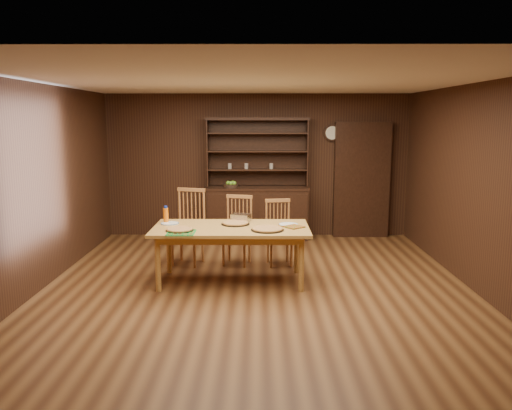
{
  "coord_description": "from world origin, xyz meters",
  "views": [
    {
      "loc": [
        0.02,
        -6.15,
        2.15
      ],
      "look_at": [
        -0.01,
        0.4,
        1.02
      ],
      "focal_mm": 35.0,
      "sensor_mm": 36.0,
      "label": 1
    }
  ],
  "objects_px": {
    "china_hutch": "(257,206)",
    "chair_center": "(238,228)",
    "dining_table": "(231,232)",
    "chair_right": "(279,230)",
    "juice_bottle": "(166,215)",
    "chair_left": "(189,224)"
  },
  "relations": [
    {
      "from": "china_hutch",
      "to": "chair_left",
      "type": "xyz_separation_m",
      "value": [
        -1.02,
        -1.59,
        0.0
      ]
    },
    {
      "from": "dining_table",
      "to": "juice_bottle",
      "type": "height_order",
      "value": "juice_bottle"
    },
    {
      "from": "chair_left",
      "to": "chair_center",
      "type": "height_order",
      "value": "chair_left"
    },
    {
      "from": "chair_center",
      "to": "china_hutch",
      "type": "bearing_deg",
      "value": 93.18
    },
    {
      "from": "china_hutch",
      "to": "juice_bottle",
      "type": "xyz_separation_m",
      "value": [
        -1.24,
        -2.24,
        0.26
      ]
    },
    {
      "from": "chair_right",
      "to": "dining_table",
      "type": "bearing_deg",
      "value": -136.66
    },
    {
      "from": "chair_right",
      "to": "juice_bottle",
      "type": "relative_size",
      "value": 4.17
    },
    {
      "from": "juice_bottle",
      "to": "china_hutch",
      "type": "bearing_deg",
      "value": 60.94
    },
    {
      "from": "china_hutch",
      "to": "chair_center",
      "type": "bearing_deg",
      "value": -100.12
    },
    {
      "from": "china_hutch",
      "to": "chair_center",
      "type": "xyz_separation_m",
      "value": [
        -0.29,
        -1.61,
        -0.05
      ]
    },
    {
      "from": "chair_center",
      "to": "chair_right",
      "type": "height_order",
      "value": "chair_center"
    },
    {
      "from": "chair_right",
      "to": "chair_left",
      "type": "bearing_deg",
      "value": 169.2
    },
    {
      "from": "dining_table",
      "to": "chair_right",
      "type": "relative_size",
      "value": 2.1
    },
    {
      "from": "dining_table",
      "to": "chair_right",
      "type": "distance_m",
      "value": 1.09
    },
    {
      "from": "china_hutch",
      "to": "chair_right",
      "type": "height_order",
      "value": "china_hutch"
    },
    {
      "from": "chair_left",
      "to": "chair_right",
      "type": "bearing_deg",
      "value": 12.82
    },
    {
      "from": "chair_left",
      "to": "juice_bottle",
      "type": "relative_size",
      "value": 4.82
    },
    {
      "from": "chair_left",
      "to": "chair_center",
      "type": "bearing_deg",
      "value": 13.05
    },
    {
      "from": "chair_left",
      "to": "juice_bottle",
      "type": "xyz_separation_m",
      "value": [
        -0.23,
        -0.65,
        0.26
      ]
    },
    {
      "from": "china_hutch",
      "to": "chair_center",
      "type": "distance_m",
      "value": 1.64
    },
    {
      "from": "chair_right",
      "to": "juice_bottle",
      "type": "bearing_deg",
      "value": -167.85
    },
    {
      "from": "chair_left",
      "to": "juice_bottle",
      "type": "height_order",
      "value": "chair_left"
    }
  ]
}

